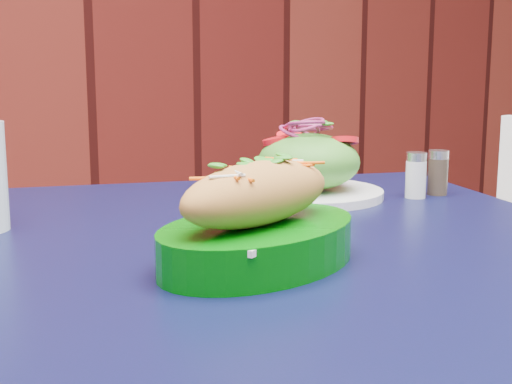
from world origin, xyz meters
TOP-DOWN VIEW (x-y plane):
  - cafe_table at (-0.42, 1.34)m, footprint 1.02×1.02m
  - banh_mi_basket at (-0.47, 1.25)m, footprint 0.27×0.22m
  - salad_plate at (-0.22, 1.50)m, footprint 0.22×0.22m
  - salt_shaker at (-0.09, 1.41)m, footprint 0.03×0.03m
  - pepper_shaker at (-0.05, 1.41)m, footprint 0.03×0.03m

SIDE VIEW (x-z plane):
  - cafe_table at x=-0.42m, z-range 0.29..1.04m
  - salt_shaker at x=-0.09m, z-range 0.75..0.82m
  - pepper_shaker at x=-0.05m, z-range 0.75..0.82m
  - banh_mi_basket at x=-0.47m, z-range 0.74..0.85m
  - salad_plate at x=-0.22m, z-range 0.74..0.85m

